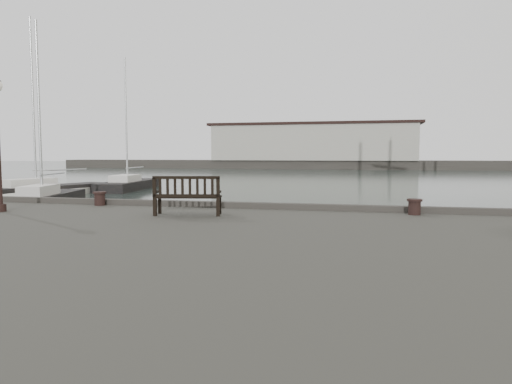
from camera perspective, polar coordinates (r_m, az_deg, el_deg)
ground at (r=14.61m, az=-0.26°, el=-8.07°), size 400.00×400.00×0.00m
breakwater at (r=106.16m, az=8.88°, el=5.18°), size 140.00×9.50×12.20m
bench at (r=12.72m, az=-8.51°, el=-1.36°), size 1.92×0.99×1.05m
bollard_left at (r=15.85m, az=-18.94°, el=-0.78°), size 0.47×0.47×0.45m
bollard_right at (r=13.40m, az=19.20°, el=-1.77°), size 0.47×0.47×0.44m
yacht_b at (r=39.79m, az=-25.08°, el=-0.07°), size 5.78×11.11×14.31m
yacht_c at (r=31.24m, az=-24.82°, el=-1.24°), size 4.35×8.94×11.84m
yacht_d at (r=44.40m, az=-15.51°, el=0.63°), size 4.02×10.40×12.66m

